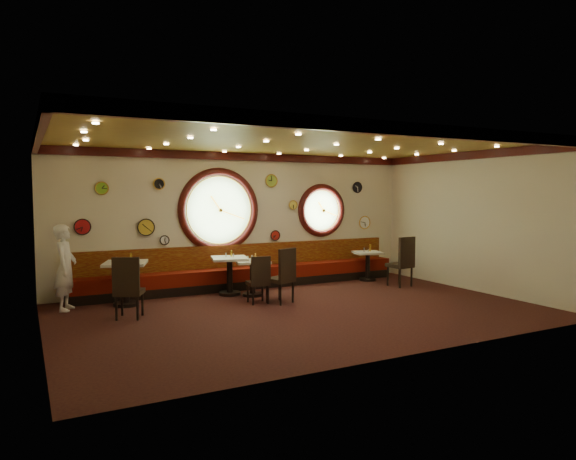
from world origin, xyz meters
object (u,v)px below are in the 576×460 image
Objects in this scene: condiment_b_bottle at (231,253)px; condiment_c_pepper at (252,258)px; condiment_c_salt at (248,258)px; chair_c at (284,272)px; table_d at (368,262)px; condiment_a_pepper at (125,260)px; condiment_b_pepper at (233,255)px; chair_b at (259,277)px; chair_d at (403,258)px; chair_a at (128,284)px; condiment_d_salt at (364,250)px; table_c at (253,273)px; condiment_a_bottle at (131,257)px; condiment_b_salt at (226,255)px; table_b at (230,271)px; waiter at (65,267)px; condiment_d_bottle at (370,248)px; condiment_d_pepper at (368,250)px; condiment_c_bottle at (256,256)px; table_a at (126,278)px.

condiment_c_pepper is at bearing -48.78° from condiment_b_bottle.
chair_c is at bearing -71.61° from condiment_c_salt.
condiment_a_pepper reaches higher than table_d.
condiment_c_salt is 0.35m from condiment_b_pepper.
chair_b is 3.86m from chair_d.
condiment_d_salt is at bearing 37.48° from chair_a.
chair_c reaches higher than condiment_b_bottle.
table_c is 2.58m from condiment_a_bottle.
condiment_b_salt is at bearing 0.89° from condiment_a_bottle.
condiment_b_pepper is 0.12m from condiment_b_bottle.
table_b is 1.52× the size of chair_b.
condiment_b_salt is at bearing -179.10° from table_d.
waiter reaches higher than table_c.
condiment_b_pepper is 3.87m from condiment_d_bottle.
condiment_c_salt is 0.71× the size of condiment_b_bottle.
chair_a is 6.46m from chair_d.
chair_d is at bearing -78.60° from table_d.
table_d is 6.10m from condiment_a_pepper.
chair_c is at bearing -75.92° from table_c.
condiment_d_salt is 0.60× the size of condiment_d_bottle.
condiment_c_salt is 0.91× the size of condiment_c_pepper.
chair_c is at bearing -154.03° from condiment_d_salt.
condiment_a_pepper is 0.80× the size of condiment_c_pepper.
condiment_b_salt is at bearing 145.81° from condiment_b_pepper.
condiment_d_pepper is 0.18m from condiment_d_bottle.
condiment_b_pepper reaches higher than table_b.
condiment_c_pepper is 0.12m from condiment_c_bottle.
table_c is 3.58m from condiment_d_bottle.
condiment_c_pepper is (-3.34, -0.48, 0.04)m from condiment_d_salt.
condiment_a_pepper is 1.03× the size of condiment_b_pepper.
condiment_d_pepper is 3.73m from condiment_b_bottle.
condiment_c_bottle is at bearing -172.79° from condiment_d_bottle.
condiment_a_bottle is (-5.91, -0.04, 0.17)m from condiment_d_pepper.
table_b is 1.32× the size of chair_c.
chair_c reaches higher than condiment_c_salt.
condiment_b_bottle is at bearing 158.25° from chair_d.
condiment_a_pepper is 0.05× the size of waiter.
table_d is 5.97× the size of condiment_c_bottle.
condiment_c_pepper is (-3.42, -0.43, 0.37)m from table_d.
condiment_d_pepper is at bearing 0.20° from condiment_b_salt.
chair_b is 6.07× the size of condiment_c_salt.
condiment_c_salt reaches higher than table_c.
table_a is 2.67m from chair_b.
condiment_b_salt is (-3.89, -0.06, 0.42)m from table_d.
waiter is at bearing 178.41° from condiment_b_pepper.
chair_a is 2.97m from condiment_c_pepper.
waiter reaches higher than table_a.
table_b is at bearing -177.37° from condiment_d_bottle.
table_d is at bearing -30.95° from condiment_d_salt.
condiment_c_bottle is at bearing -36.19° from condiment_b_bottle.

